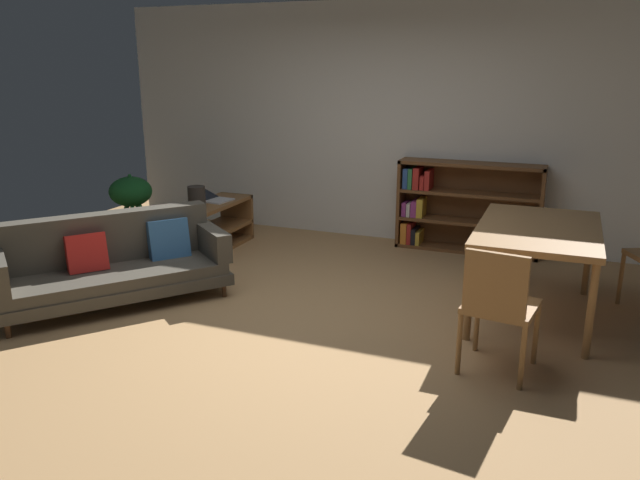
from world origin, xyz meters
The scene contains 10 objects.
ground_plane centered at (0.00, 0.00, 0.00)m, with size 8.16×8.16×0.00m, color tan.
back_wall_panel centered at (0.00, 2.70, 1.35)m, with size 6.80×0.10×2.70m, color silver.
fabric_couch centered at (-1.64, -0.20, 0.35)m, with size 1.75×1.95×0.76m.
media_console centered at (-1.67, 1.50, 0.25)m, with size 0.43×1.12×0.53m.
open_laptop centered at (-1.71, 1.61, 0.55)m, with size 0.46×0.33×0.10m.
desk_speaker centered at (-1.65, 1.19, 0.65)m, with size 0.18×0.18×0.24m.
potted_floor_plant centered at (-2.59, 1.29, 0.53)m, with size 0.49×0.49×0.83m.
dining_table centered at (1.78, 0.83, 0.69)m, with size 0.93×1.46×0.76m.
dining_chair_near centered at (1.62, -0.33, 0.51)m, with size 0.51×0.51×0.89m.
bookshelf centered at (0.87, 2.52, 0.49)m, with size 1.55×0.32×0.99m.
Camera 1 is at (1.95, -4.28, 2.02)m, focal length 34.83 mm.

